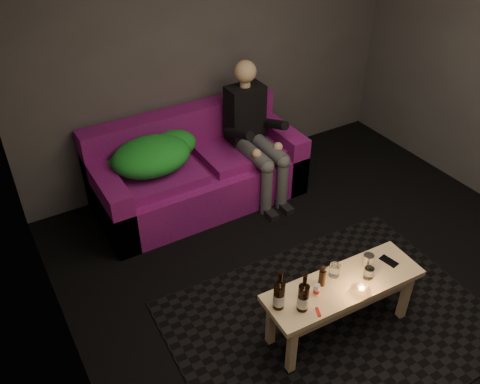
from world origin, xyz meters
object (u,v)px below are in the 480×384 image
object	(u,v)px
sofa	(197,172)
steel_cup	(368,261)
beer_bottle_b	(303,297)
coffee_table	(343,292)
person	(254,131)
beer_bottle_a	(279,295)

from	to	relation	value
sofa	steel_cup	world-z (taller)	sofa
beer_bottle_b	coffee_table	bearing A→B (deg)	5.56
steel_cup	sofa	bearing A→B (deg)	101.40
sofa	steel_cup	xyz separation A→B (m)	(0.39, -1.92, 0.22)
beer_bottle_b	steel_cup	world-z (taller)	beer_bottle_b
person	steel_cup	world-z (taller)	person
coffee_table	steel_cup	distance (m)	0.29
sofa	coffee_table	size ratio (longest dim) A/B	1.68
sofa	coffee_table	world-z (taller)	sofa
sofa	beer_bottle_b	xyz separation A→B (m)	(-0.24, -2.00, 0.27)
beer_bottle_a	sofa	bearing A→B (deg)	79.35
sofa	beer_bottle_b	size ratio (longest dim) A/B	6.60
coffee_table	beer_bottle_b	xyz separation A→B (m)	(-0.38, -0.04, 0.19)
beer_bottle_b	steel_cup	xyz separation A→B (m)	(0.63, 0.08, -0.06)
sofa	person	bearing A→B (deg)	-16.44
coffee_table	beer_bottle_a	distance (m)	0.54
steel_cup	beer_bottle_b	bearing A→B (deg)	-172.38
person	coffee_table	distance (m)	1.87
sofa	coffee_table	bearing A→B (deg)	-85.94
person	beer_bottle_a	xyz separation A→B (m)	(-0.90, -1.75, -0.10)
person	coffee_table	world-z (taller)	person
person	coffee_table	size ratio (longest dim) A/B	1.12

